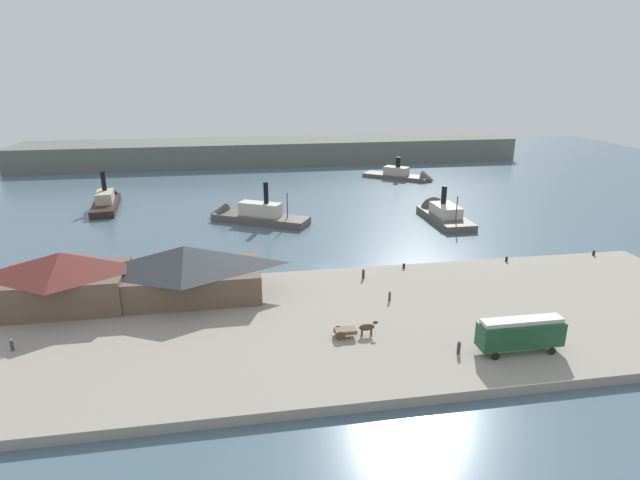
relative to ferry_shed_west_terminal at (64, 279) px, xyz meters
name	(u,v)px	position (x,y,z in m)	size (l,w,h in m)	color
ground_plane	(327,268)	(39.34, 11.15, -5.22)	(320.00, 320.00, 0.00)	#476070
quay_promenade	(356,323)	(39.34, -10.85, -4.62)	(110.00, 36.00, 1.20)	gray
seawall_edge	(331,273)	(39.34, 7.55, -4.72)	(110.00, 0.80, 1.00)	slate
ferry_shed_west_terminal	(64,279)	(0.00, 0.00, 0.00)	(16.99, 11.04, 7.91)	brown
ferry_shed_central_terminal	(186,271)	(16.54, 0.39, -0.07)	(21.80, 11.17, 7.76)	brown
street_tram	(521,333)	(56.31, -22.35, -1.50)	(10.14, 2.70, 4.31)	#1E4C2D
horse_cart	(353,330)	(37.90, -15.48, -3.09)	(5.56, 1.64, 1.87)	brown
pedestrian_near_west_shed	(12,345)	(-2.85, -12.11, -3.31)	(0.38, 0.38, 1.54)	#33384C
pedestrian_at_waters_edge	(390,296)	(45.40, -6.21, -3.32)	(0.38, 0.38, 1.53)	#4C3D33
pedestrian_walking_west	(459,348)	(49.16, -21.54, -3.25)	(0.42, 0.42, 1.68)	#33384C
pedestrian_near_cart	(363,274)	(43.73, 2.58, -3.25)	(0.42, 0.42, 1.69)	#232328
mooring_post_center_east	(507,259)	(70.18, 5.89, -3.57)	(0.44, 0.44, 0.90)	black
mooring_post_east	(404,266)	(51.54, 5.76, -3.57)	(0.44, 0.44, 0.90)	black
mooring_post_west	(594,253)	(87.11, 6.06, -3.57)	(0.44, 0.44, 0.90)	black
ferry_approaching_west	(440,213)	(70.91, 37.54, -3.95)	(7.16, 20.03, 10.27)	#514C47
ferry_mid_harbor	(406,176)	(77.43, 81.26, -4.14)	(21.21, 18.46, 8.91)	#514C47
ferry_moored_east	(107,201)	(-7.78, 61.81, -3.77)	(7.67, 22.16, 10.77)	black
ferry_near_quay	(249,215)	(27.04, 42.43, -3.81)	(23.81, 16.77, 11.24)	#514C47
far_headland	(274,151)	(39.34, 121.15, -1.22)	(180.00, 24.00, 8.00)	#60665B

